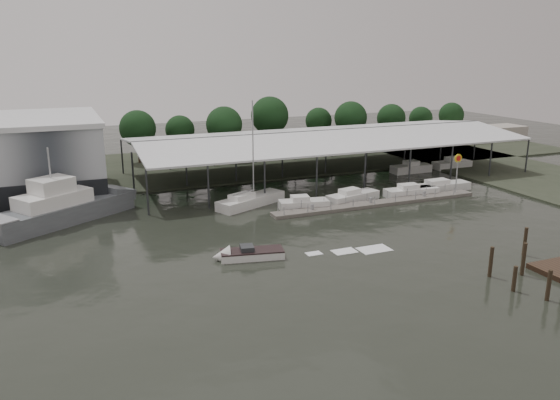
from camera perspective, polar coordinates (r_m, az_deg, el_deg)
name	(u,v)px	position (r m, az deg, el deg)	size (l,w,h in m)	color
ground	(302,247)	(53.51, 2.27, -4.89)	(200.00, 200.00, 0.00)	black
land_strip_far	(196,165)	(91.91, -8.80, 3.61)	(140.00, 30.00, 0.30)	#34392B
land_strip_east	(555,182)	(88.35, 26.80, 1.65)	(20.00, 60.00, 0.30)	#34392B
covered_boat_shed	(326,135)	(83.77, 4.86, 6.79)	(58.24, 24.00, 6.96)	silver
floating_dock	(377,203)	(68.76, 10.15, -0.34)	(28.00, 2.00, 1.40)	#625E56
shell_fuel_sign	(458,166)	(74.96, 18.06, 3.37)	(1.10, 0.18, 5.55)	#96989B
distant_commercial_buildings	(468,133)	(121.88, 19.02, 6.65)	(22.00, 8.00, 4.00)	gray
grey_trawler	(63,208)	(65.44, -21.71, -0.76)	(16.74, 13.12, 8.84)	slate
white_sailboat	(250,201)	(67.25, -3.16, -0.08)	(9.76, 6.38, 13.04)	silver
speedboat_underway	(246,255)	(50.47, -3.56, -5.71)	(17.37, 5.32, 2.00)	silver
moored_cruiser_0	(303,204)	(66.04, 2.43, -0.39)	(6.24, 3.29, 1.70)	silver
moored_cruiser_1	(352,196)	(69.93, 7.58, 0.38)	(7.64, 3.84, 1.70)	silver
moored_cruiser_2	(411,191)	(73.80, 13.52, 0.88)	(7.41, 2.62, 1.70)	silver
moored_cruiser_3	(439,187)	(77.38, 16.32, 1.34)	(8.90, 2.25, 1.70)	silver
mooring_pilings	(527,270)	(49.78, 24.45, -6.64)	(7.27, 8.35, 3.64)	#36281B
horizon_tree_line	(300,120)	(103.00, 2.06, 8.31)	(71.43, 11.71, 10.45)	#312316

